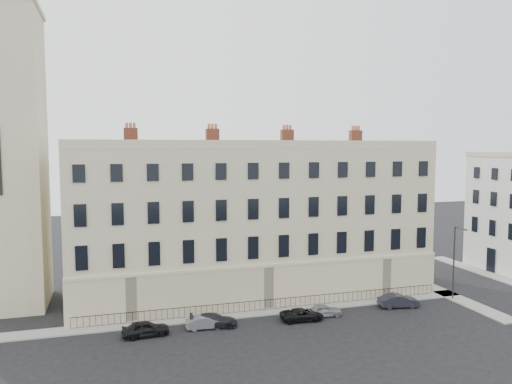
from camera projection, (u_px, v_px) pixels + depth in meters
ground at (356, 323)px, 43.02m from camera, size 160.00×160.00×0.00m
terrace at (251, 221)px, 52.06m from camera, size 36.22×12.22×17.00m
pavement_terrace at (230, 315)px, 44.93m from camera, size 48.00×2.00×0.12m
pavement_east_return at (428, 286)px, 54.36m from camera, size 2.00×24.00×0.12m
pavement_adjacent at (490, 275)px, 59.13m from camera, size 2.00×20.00×0.12m
railings at (270, 304)px, 46.41m from camera, size 35.00×0.04×0.96m
car_a at (146, 329)px, 40.00m from camera, size 3.87×1.81×1.28m
car_b at (206, 322)px, 41.73m from camera, size 3.40×1.34×1.10m
car_c at (214, 320)px, 42.05m from camera, size 4.21×2.26×1.16m
car_d at (302, 315)px, 43.69m from camera, size 3.90×1.94×1.06m
car_e at (324, 310)px, 44.76m from camera, size 3.28×1.50×1.09m
car_f at (398, 301)px, 47.28m from camera, size 4.00×1.90×1.27m
streetlamp at (455, 259)px, 49.42m from camera, size 0.37×1.59×7.36m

